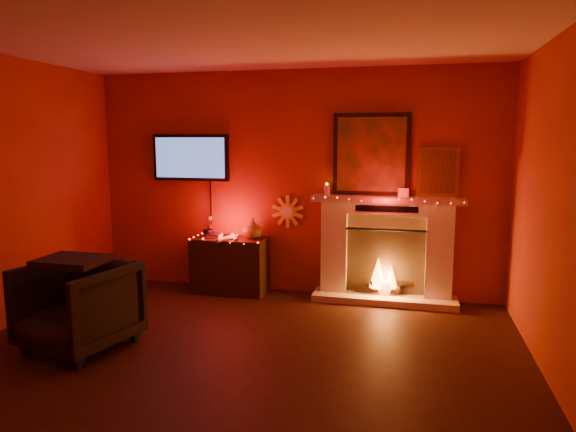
# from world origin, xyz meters

# --- Properties ---
(room) EXTENTS (5.00, 5.00, 5.00)m
(room) POSITION_xyz_m (0.00, 0.00, 1.35)
(room) COLOR black
(room) RESTS_ON ground
(floor) EXTENTS (5.00, 5.00, 0.00)m
(floor) POSITION_xyz_m (0.00, 0.00, 0.00)
(floor) COLOR black
(floor) RESTS_ON ground
(fireplace) EXTENTS (1.72, 0.40, 2.18)m
(fireplace) POSITION_xyz_m (1.14, 2.39, 0.72)
(fireplace) COLOR beige
(fireplace) RESTS_ON floor
(tv) EXTENTS (1.00, 0.07, 1.24)m
(tv) POSITION_xyz_m (-1.30, 2.45, 1.65)
(tv) COLOR black
(tv) RESTS_ON room
(sunburst_clock) EXTENTS (0.40, 0.03, 0.40)m
(sunburst_clock) POSITION_xyz_m (-0.05, 2.48, 1.00)
(sunburst_clock) COLOR yellow
(sunburst_clock) RESTS_ON room
(console_table) EXTENTS (0.90, 0.56, 0.93)m
(console_table) POSITION_xyz_m (-0.72, 2.26, 0.37)
(console_table) COLOR black
(console_table) RESTS_ON floor
(armchair) EXTENTS (1.03, 1.05, 0.79)m
(armchair) POSITION_xyz_m (-1.47, 0.31, 0.40)
(armchair) COLOR black
(armchair) RESTS_ON floor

